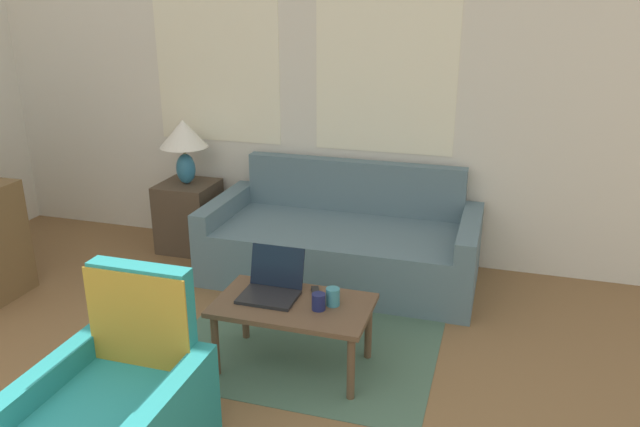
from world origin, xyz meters
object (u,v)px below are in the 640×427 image
at_px(laptop, 272,285).
at_px(armchair, 116,421).
at_px(coffee_table, 293,311).
at_px(cup_yellow, 319,302).
at_px(couch, 343,244).
at_px(cup_navy, 333,297).
at_px(table_lamp, 184,139).
at_px(tv_remote, 316,293).

bearing_deg(laptop, armchair, -107.16).
distance_m(coffee_table, cup_yellow, 0.19).
relative_size(couch, coffee_table, 2.27).
height_order(laptop, cup_navy, laptop).
xyz_separation_m(laptop, cup_yellow, (0.32, -0.10, -0.01)).
bearing_deg(cup_yellow, cup_navy, 50.33).
distance_m(couch, coffee_table, 1.32).
bearing_deg(table_lamp, armchair, -69.05).
distance_m(couch, cup_yellow, 1.38).
height_order(armchair, table_lamp, table_lamp).
relative_size(armchair, coffee_table, 1.01).
bearing_deg(cup_navy, table_lamp, 139.75).
bearing_deg(coffee_table, laptop, 156.17).
relative_size(cup_yellow, tv_remote, 0.62).
relative_size(couch, laptop, 6.21).
xyz_separation_m(couch, armchair, (-0.44, -2.35, 0.00)).
bearing_deg(table_lamp, cup_yellow, -42.77).
height_order(coffee_table, laptop, laptop).
height_order(table_lamp, cup_navy, table_lamp).
bearing_deg(cup_yellow, table_lamp, 137.23).
distance_m(laptop, cup_yellow, 0.33).
distance_m(armchair, tv_remote, 1.33).
bearing_deg(armchair, tv_remote, 63.34).
distance_m(laptop, tv_remote, 0.26).
distance_m(cup_navy, tv_remote, 0.17).
bearing_deg(cup_yellow, armchair, -123.26).
distance_m(coffee_table, cup_navy, 0.25).
bearing_deg(couch, tv_remote, -82.87).
xyz_separation_m(cup_navy, cup_yellow, (-0.06, -0.07, -0.00)).
height_order(couch, coffee_table, couch).
bearing_deg(cup_yellow, laptop, 162.71).
distance_m(armchair, cup_navy, 1.32).
relative_size(table_lamp, tv_remote, 3.46).
height_order(coffee_table, tv_remote, tv_remote).
bearing_deg(coffee_table, couch, 92.29).
xyz_separation_m(laptop, tv_remote, (0.25, 0.07, -0.05)).
distance_m(cup_navy, cup_yellow, 0.10).
distance_m(couch, laptop, 1.27).
xyz_separation_m(table_lamp, tv_remote, (1.55, -1.33, -0.54)).
relative_size(armchair, cup_yellow, 9.45).
distance_m(coffee_table, laptop, 0.20).
distance_m(couch, armchair, 2.39).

